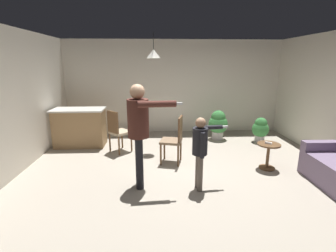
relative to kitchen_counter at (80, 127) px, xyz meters
name	(u,v)px	position (x,y,z in m)	size (l,w,h in m)	color
ground	(186,177)	(2.45, -1.92, -0.48)	(7.68, 7.68, 0.00)	#9E9384
wall_back	(174,87)	(2.45, 1.28, 0.87)	(6.40, 0.10, 2.70)	silver
kitchen_counter	(80,127)	(0.00, 0.00, 0.00)	(1.26, 0.66, 0.95)	#99754C
side_table_by_couch	(268,153)	(4.11, -1.64, -0.15)	(0.44, 0.44, 0.52)	brown
person_adult	(139,125)	(1.63, -2.23, 0.60)	(0.87, 0.50, 1.74)	black
person_child	(201,146)	(2.61, -2.39, 0.28)	(0.62, 0.39, 1.23)	#60564C
dining_chair_by_counter	(117,130)	(1.01, -0.53, 0.07)	(0.59, 0.59, 1.00)	brown
dining_chair_near_wall	(175,138)	(2.29, -1.25, 0.07)	(0.51, 0.51, 1.00)	brown
potted_plant_corner	(218,123)	(3.61, 0.37, -0.04)	(0.52, 0.52, 0.80)	#B7B2AD
potted_plant_by_wall	(260,129)	(4.66, 0.05, -0.11)	(0.43, 0.43, 0.66)	#B7B2AD
spare_remote_on_table	(268,143)	(4.09, -1.65, 0.06)	(0.04, 0.13, 0.04)	white
ceiling_light_pendant	(154,54)	(1.87, -0.29, 1.77)	(0.32, 0.32, 0.55)	silver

